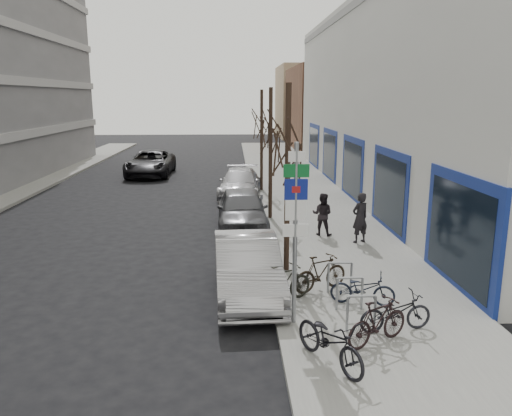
{
  "coord_description": "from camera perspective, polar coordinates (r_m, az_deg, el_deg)",
  "views": [
    {
      "loc": [
        1.08,
        -10.39,
        5.12
      ],
      "look_at": [
        1.71,
        3.57,
        2.0
      ],
      "focal_mm": 35.0,
      "sensor_mm": 36.0,
      "label": 1
    }
  ],
  "objects": [
    {
      "name": "ground",
      "position": [
        11.63,
        -7.87,
        -13.65
      ],
      "size": [
        120.0,
        120.0,
        0.0
      ],
      "primitive_type": "plane",
      "color": "black",
      "rests_on": "ground"
    },
    {
      "name": "sidewalk_east",
      "position": [
        21.28,
        6.73,
        -1.22
      ],
      "size": [
        5.0,
        70.0,
        0.15
      ],
      "primitive_type": "cube",
      "color": "slate",
      "rests_on": "ground"
    },
    {
      "name": "brick_building_far",
      "position": [
        51.8,
        10.91,
        11.12
      ],
      "size": [
        12.0,
        14.0,
        8.0
      ],
      "primitive_type": "cube",
      "color": "brown",
      "rests_on": "ground"
    },
    {
      "name": "tan_building_far",
      "position": [
        66.56,
        8.33,
        11.92
      ],
      "size": [
        13.0,
        12.0,
        9.0
      ],
      "primitive_type": "cube",
      "color": "#937A5B",
      "rests_on": "ground"
    },
    {
      "name": "highway_sign_pole",
      "position": [
        10.8,
        4.52,
        -1.73
      ],
      "size": [
        0.55,
        0.1,
        4.2
      ],
      "color": "gray",
      "rests_on": "ground"
    },
    {
      "name": "bike_rack",
      "position": [
        12.17,
        10.65,
        -9.14
      ],
      "size": [
        0.66,
        2.26,
        0.83
      ],
      "color": "gray",
      "rests_on": "sidewalk_east"
    },
    {
      "name": "tree_near",
      "position": [
        14.01,
        3.68,
        8.4
      ],
      "size": [
        1.8,
        1.8,
        5.5
      ],
      "color": "black",
      "rests_on": "ground"
    },
    {
      "name": "tree_mid",
      "position": [
        20.47,
        1.69,
        9.73
      ],
      "size": [
        1.8,
        1.8,
        5.5
      ],
      "color": "black",
      "rests_on": "ground"
    },
    {
      "name": "tree_far",
      "position": [
        26.95,
        0.65,
        10.42
      ],
      "size": [
        1.8,
        1.8,
        5.5
      ],
      "color": "black",
      "rests_on": "ground"
    },
    {
      "name": "meter_front",
      "position": [
        14.08,
        1.89,
        -4.8
      ],
      "size": [
        0.1,
        0.08,
        1.27
      ],
      "color": "gray",
      "rests_on": "sidewalk_east"
    },
    {
      "name": "meter_mid",
      "position": [
        19.38,
        0.63,
        0.06
      ],
      "size": [
        0.1,
        0.08,
        1.27
      ],
      "color": "gray",
      "rests_on": "sidewalk_east"
    },
    {
      "name": "meter_back",
      "position": [
        24.77,
        -0.09,
        2.81
      ],
      "size": [
        0.1,
        0.08,
        1.27
      ],
      "color": "gray",
      "rests_on": "sidewalk_east"
    },
    {
      "name": "bike_near_left",
      "position": [
        9.76,
        8.49,
        -14.29
      ],
      "size": [
        1.41,
        1.95,
        1.16
      ],
      "primitive_type": "imported",
      "rotation": [
        0.0,
        0.0,
        0.5
      ],
      "color": "black",
      "rests_on": "sidewalk_east"
    },
    {
      "name": "bike_near_right",
      "position": [
        10.71,
        13.74,
        -12.48
      ],
      "size": [
        1.66,
        1.24,
        1.0
      ],
      "primitive_type": "imported",
      "rotation": [
        0.0,
        0.0,
        2.09
      ],
      "color": "black",
      "rests_on": "sidewalk_east"
    },
    {
      "name": "bike_mid_curb",
      "position": [
        12.54,
        12.11,
        -8.7
      ],
      "size": [
        1.63,
        0.87,
        0.95
      ],
      "primitive_type": "imported",
      "rotation": [
        0.0,
        0.0,
        1.3
      ],
      "color": "black",
      "rests_on": "sidewalk_east"
    },
    {
      "name": "bike_mid_inner",
      "position": [
        12.43,
        3.18,
        -8.56
      ],
      "size": [
        1.66,
        1.18,
        0.98
      ],
      "primitive_type": "imported",
      "rotation": [
        0.0,
        0.0,
        2.06
      ],
      "color": "black",
      "rests_on": "sidewalk_east"
    },
    {
      "name": "bike_far_curb",
      "position": [
        11.36,
        15.68,
        -11.07
      ],
      "size": [
        1.71,
        0.77,
        1.01
      ],
      "primitive_type": "imported",
      "rotation": [
        0.0,
        0.0,
        1.74
      ],
      "color": "black",
      "rests_on": "sidewalk_east"
    },
    {
      "name": "bike_far_inner",
      "position": [
        13.21,
        7.4,
        -7.33
      ],
      "size": [
        1.68,
        1.16,
        0.99
      ],
      "primitive_type": "imported",
      "rotation": [
        0.0,
        0.0,
        2.03
      ],
      "color": "black",
      "rests_on": "sidewalk_east"
    },
    {
      "name": "parked_car_front",
      "position": [
        13.14,
        -1.06,
        -6.74
      ],
      "size": [
        1.88,
        4.76,
        1.54
      ],
      "primitive_type": "imported",
      "rotation": [
        0.0,
        0.0,
        0.05
      ],
      "color": "#A09FA4",
      "rests_on": "ground"
    },
    {
      "name": "parked_car_mid",
      "position": [
        19.51,
        -1.59,
        -0.18
      ],
      "size": [
        2.03,
        4.81,
        1.62
      ],
      "primitive_type": "imported",
      "rotation": [
        0.0,
        0.0,
        0.02
      ],
      "color": "#4F4F54",
      "rests_on": "ground"
    },
    {
      "name": "parked_car_back",
      "position": [
        25.9,
        -1.86,
        2.82
      ],
      "size": [
        2.45,
        5.18,
        1.46
      ],
      "primitive_type": "imported",
      "rotation": [
        0.0,
        0.0,
        -0.08
      ],
      "color": "#9A999E",
      "rests_on": "ground"
    },
    {
      "name": "lane_car",
      "position": [
        33.92,
        -11.96,
        5.05
      ],
      "size": [
        2.82,
        6.01,
        1.66
      ],
      "primitive_type": "imported",
      "rotation": [
        0.0,
        0.0,
        -0.01
      ],
      "color": "black",
      "rests_on": "ground"
    },
    {
      "name": "pedestrian_near",
      "position": [
        17.61,
        11.8,
        -1.1
      ],
      "size": [
        0.76,
        0.66,
        1.77
      ],
      "primitive_type": "imported",
      "rotation": [
        0.0,
        0.0,
        3.58
      ],
      "color": "black",
      "rests_on": "sidewalk_east"
    },
    {
      "name": "pedestrian_far",
      "position": [
        18.37,
        7.59,
        -0.68
      ],
      "size": [
        0.69,
        0.58,
        1.58
      ],
      "primitive_type": "imported",
      "rotation": [
        0.0,
        0.0,
        2.76
      ],
      "color": "black",
      "rests_on": "sidewalk_east"
    }
  ]
}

